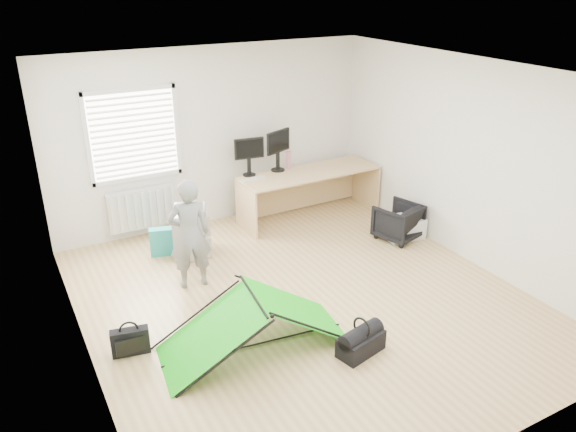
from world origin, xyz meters
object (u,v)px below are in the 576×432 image
desk (309,195)px  storage_crate (403,227)px  monitor_right (278,156)px  filing_cabinet (190,232)px  office_chair (398,222)px  laptop_bag (130,342)px  monitor_left (249,162)px  thermos (288,160)px  person (189,234)px  duffel_bag (361,344)px  kite (254,321)px

desk → storage_crate: desk is taller
monitor_right → storage_crate: bearing=-74.3°
filing_cabinet → office_chair: (2.84, -1.02, -0.06)m
laptop_bag → office_chair: bearing=22.7°
monitor_left → office_chair: monitor_left is taller
desk → thermos: 0.65m
thermos → laptop_bag: 4.13m
person → duffel_bag: bearing=124.8°
kite → desk: bearing=56.7°
thermos → duffel_bag: bearing=-107.3°
laptop_bag → monitor_right: bearing=50.4°
monitor_left → laptop_bag: size_ratio=1.17×
desk → office_chair: (0.74, -1.31, -0.11)m
desk → kite: 3.48m
thermos → kite: bearing=-124.5°
monitor_left → monitor_right: monitor_right is taller
monitor_left → monitor_right: (0.49, -0.01, 0.02)m
office_chair → kite: (-2.99, -1.34, 0.04)m
kite → laptop_bag: bearing=163.8°
desk → monitor_right: size_ratio=4.51×
kite → duffel_bag: 1.13m
kite → duffel_bag: kite is taller
desk → laptop_bag: size_ratio=5.78×
person → thermos: bearing=-137.6°
filing_cabinet → monitor_left: monitor_left is taller
office_chair → duffel_bag: 2.87m
kite → laptop_bag: (-1.18, 0.51, -0.16)m
desk → person: bearing=-155.7°
laptop_bag → filing_cabinet: bearing=65.8°
person → filing_cabinet: bearing=-99.8°
desk → monitor_right: 0.80m
filing_cabinet → duffel_bag: filing_cabinet is taller
thermos → duffel_bag: size_ratio=0.54×
monitor_left → desk: bearing=-11.1°
thermos → laptop_bag: bearing=-142.6°
desk → storage_crate: (0.85, -1.32, -0.23)m
desk → kite: (-2.25, -2.65, -0.07)m
storage_crate → duffel_bag: bearing=-138.0°
kite → office_chair: bearing=31.1°
person → laptop_bag: bearing=52.9°
monitor_right → storage_crate: size_ratio=0.90×
monitor_left → thermos: 0.70m
storage_crate → laptop_bag: size_ratio=1.42×
laptop_bag → duffel_bag: laptop_bag is taller
desk → duffel_bag: desk is taller
filing_cabinet → kite: bearing=-70.7°
filing_cabinet → person: bearing=-85.8°
monitor_right → thermos: (0.20, 0.02, -0.10)m
desk → office_chair: bearing=-61.7°
desk → thermos: (-0.20, 0.32, 0.52)m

